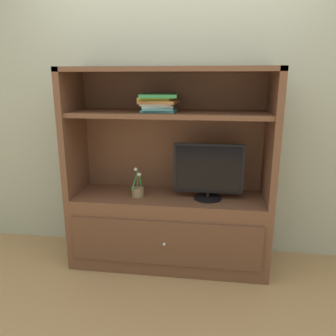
{
  "coord_description": "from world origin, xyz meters",
  "views": [
    {
      "loc": [
        0.35,
        -2.17,
        1.54
      ],
      "look_at": [
        0.0,
        0.35,
        0.86
      ],
      "focal_mm": 35.56,
      "sensor_mm": 36.0,
      "label": 1
    }
  ],
  "objects_px": {
    "magazine_stack": "(158,102)",
    "media_console": "(169,206)",
    "potted_plant": "(138,190)",
    "tv_monitor": "(208,171)"
  },
  "relations": [
    {
      "from": "media_console",
      "to": "tv_monitor",
      "type": "height_order",
      "value": "media_console"
    },
    {
      "from": "magazine_stack",
      "to": "tv_monitor",
      "type": "bearing_deg",
      "value": -3.21
    },
    {
      "from": "media_console",
      "to": "tv_monitor",
      "type": "xyz_separation_m",
      "value": [
        0.32,
        -0.03,
        0.33
      ]
    },
    {
      "from": "media_console",
      "to": "magazine_stack",
      "type": "relative_size",
      "value": 4.5
    },
    {
      "from": "potted_plant",
      "to": "magazine_stack",
      "type": "distance_m",
      "value": 0.73
    },
    {
      "from": "tv_monitor",
      "to": "media_console",
      "type": "bearing_deg",
      "value": 173.83
    },
    {
      "from": "media_console",
      "to": "potted_plant",
      "type": "distance_m",
      "value": 0.3
    },
    {
      "from": "tv_monitor",
      "to": "magazine_stack",
      "type": "relative_size",
      "value": 1.52
    },
    {
      "from": "potted_plant",
      "to": "magazine_stack",
      "type": "xyz_separation_m",
      "value": [
        0.17,
        0.04,
        0.71
      ]
    },
    {
      "from": "magazine_stack",
      "to": "media_console",
      "type": "bearing_deg",
      "value": 8.45
    }
  ]
}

